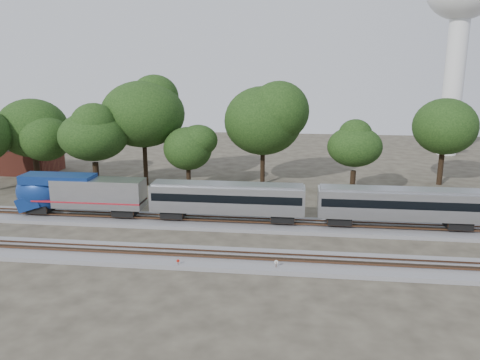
% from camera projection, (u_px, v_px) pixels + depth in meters
% --- Properties ---
extents(ground, '(160.00, 160.00, 0.00)m').
position_uv_depth(ground, '(188.00, 243.00, 47.07)').
color(ground, '#383328').
rests_on(ground, ground).
extents(track_far, '(160.00, 5.00, 0.73)m').
position_uv_depth(track_far, '(200.00, 222.00, 52.81)').
color(track_far, slate).
rests_on(track_far, ground).
extents(track_near, '(160.00, 5.00, 0.73)m').
position_uv_depth(track_near, '(178.00, 257.00, 43.16)').
color(track_near, slate).
rests_on(track_near, ground).
extents(switch_stand_red, '(0.28, 0.06, 0.89)m').
position_uv_depth(switch_stand_red, '(178.00, 263.00, 40.97)').
color(switch_stand_red, '#512D19').
rests_on(switch_stand_red, ground).
extents(switch_stand_white, '(0.34, 0.09, 1.06)m').
position_uv_depth(switch_stand_white, '(276.00, 264.00, 40.37)').
color(switch_stand_white, '#512D19').
rests_on(switch_stand_white, ground).
extents(switch_lever, '(0.51, 0.32, 0.30)m').
position_uv_depth(switch_lever, '(240.00, 266.00, 41.36)').
color(switch_lever, '#512D19').
rests_on(switch_lever, ground).
extents(water_tower, '(13.30, 13.30, 36.81)m').
position_uv_depth(water_tower, '(461.00, 11.00, 87.72)').
color(water_tower, silver).
rests_on(water_tower, ground).
extents(brick_building, '(10.66, 7.62, 5.06)m').
position_uv_depth(brick_building, '(25.00, 157.00, 78.00)').
color(brick_building, maroon).
rests_on(brick_building, ground).
extents(tree_1, '(8.54, 8.54, 12.03)m').
position_uv_depth(tree_1, '(33.00, 128.00, 69.03)').
color(tree_1, black).
rests_on(tree_1, ground).
extents(tree_2, '(8.14, 8.14, 11.47)m').
position_uv_depth(tree_2, '(93.00, 136.00, 63.92)').
color(tree_2, black).
rests_on(tree_2, ground).
extents(tree_3, '(10.74, 10.74, 15.14)m').
position_uv_depth(tree_3, '(143.00, 114.00, 67.39)').
color(tree_3, black).
rests_on(tree_3, ground).
extents(tree_4, '(6.27, 6.27, 8.84)m').
position_uv_depth(tree_4, '(188.00, 149.00, 64.91)').
color(tree_4, black).
rests_on(tree_4, ground).
extents(tree_5, '(9.70, 9.70, 13.68)m').
position_uv_depth(tree_5, '(263.00, 121.00, 68.23)').
color(tree_5, black).
rests_on(tree_5, ground).
extents(tree_6, '(7.14, 7.14, 10.06)m').
position_uv_depth(tree_6, '(355.00, 147.00, 61.36)').
color(tree_6, black).
rests_on(tree_6, ground).
extents(tree_7, '(8.88, 8.88, 12.52)m').
position_uv_depth(tree_7, '(445.00, 127.00, 68.19)').
color(tree_7, black).
rests_on(tree_7, ground).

